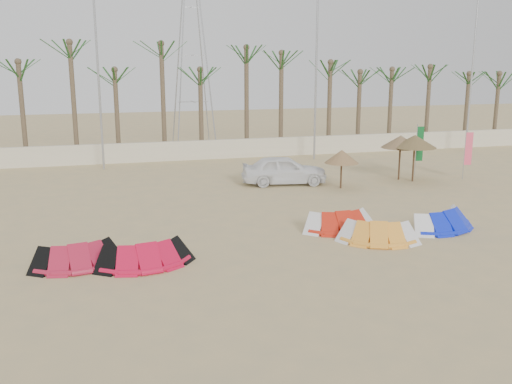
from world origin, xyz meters
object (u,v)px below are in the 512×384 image
object	(u,v)px
kite_blue	(440,218)
parasol_left	(342,157)
car	(284,170)
kite_red_right	(338,219)
parasol_right	(401,142)
kite_orange	(374,230)
kite_red_left	(78,253)
parasol_mid	(415,141)
kite_red_mid	(145,252)

from	to	relation	value
kite_blue	parasol_left	xyz separation A→B (m)	(-0.92, 7.84, 1.29)
parasol_left	car	bearing A→B (deg)	145.32
kite_red_right	parasol_right	distance (m)	11.02
kite_orange	parasol_left	xyz separation A→B (m)	(2.44, 8.69, 1.29)
kite_red_left	car	bearing A→B (deg)	44.11
kite_orange	parasol_right	bearing A→B (deg)	56.53
car	kite_blue	bearing A→B (deg)	-150.81
parasol_mid	car	world-z (taller)	parasol_mid
kite_red_right	parasol_right	world-z (taller)	parasol_right
parasol_right	parasol_left	bearing A→B (deg)	-163.75
kite_blue	parasol_mid	bearing A→B (deg)	66.28
parasol_left	car	xyz separation A→B (m)	(-2.58, 1.79, -0.92)
kite_red_right	car	world-z (taller)	car
kite_red_mid	parasol_right	xyz separation A→B (m)	(15.08, 10.10, 1.76)
kite_red_mid	parasol_right	bearing A→B (deg)	33.82
parasol_left	parasol_right	distance (m)	4.29
kite_red_mid	car	world-z (taller)	car
kite_red_left	parasol_left	distance (m)	15.67
kite_red_mid	parasol_left	size ratio (longest dim) A/B	1.63
kite_orange	parasol_left	size ratio (longest dim) A/B	1.62
parasol_mid	car	size ratio (longest dim) A/B	0.57
kite_red_left	car	distance (m)	14.70
kite_red_right	kite_red_left	bearing A→B (deg)	-171.40
parasol_left	kite_orange	bearing A→B (deg)	-105.70
kite_red_mid	parasol_mid	size ratio (longest dim) A/B	1.29
parasol_mid	kite_orange	bearing A→B (deg)	-127.31
parasol_mid	kite_red_right	bearing A→B (deg)	-135.97
kite_red_right	kite_blue	distance (m)	4.17
parasol_left	parasol_mid	distance (m)	4.68
kite_orange	parasol_mid	distance (m)	11.79
kite_red_mid	kite_orange	bearing A→B (deg)	1.50
parasol_right	kite_red_right	bearing A→B (deg)	-131.70
kite_red_right	parasol_mid	distance (m)	10.95
kite_blue	car	distance (m)	10.25
kite_blue	parasol_mid	world-z (taller)	parasol_mid
kite_red_right	car	bearing A→B (deg)	86.31
kite_red_right	parasol_left	distance (m)	7.72
kite_red_right	kite_orange	xyz separation A→B (m)	(0.70, -1.76, -0.00)
kite_red_mid	kite_red_right	xyz separation A→B (m)	(7.84, 1.98, -0.00)
kite_red_mid	kite_orange	size ratio (longest dim) A/B	1.01
parasol_mid	parasol_left	bearing A→B (deg)	-172.94
kite_red_mid	parasol_left	world-z (taller)	parasol_left
kite_red_right	parasol_mid	world-z (taller)	parasol_mid
parasol_left	kite_red_right	bearing A→B (deg)	-114.42
parasol_right	car	xyz separation A→B (m)	(-6.67, 0.60, -1.39)
car	kite_red_mid	bearing A→B (deg)	151.04
kite_blue	kite_orange	bearing A→B (deg)	-165.82
car	parasol_left	bearing A→B (deg)	-115.49
kite_red_right	kite_orange	size ratio (longest dim) A/B	0.91
kite_orange	parasol_left	bearing A→B (deg)	74.30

